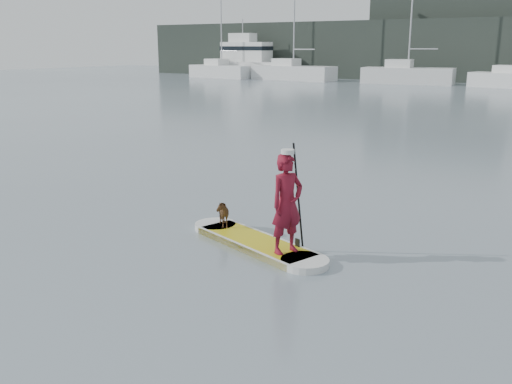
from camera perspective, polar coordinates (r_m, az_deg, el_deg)
The scene contains 11 objects.
ground at distance 10.48m, azimuth -9.18°, elevation -5.17°, with size 140.00×140.00×0.00m, color slate.
paddleboard at distance 10.24m, azimuth 0.00°, elevation -5.10°, with size 3.18×1.57×0.12m.
paddler at distance 9.39m, azimuth 3.11°, elevation -1.19°, with size 0.61×0.40×1.68m, color maroon.
white_cap at distance 9.20m, azimuth 3.18°, elevation 4.05°, with size 0.22×0.22×0.07m, color silver.
dog at distance 10.94m, azimuth -3.54°, elevation -2.02°, with size 0.29×0.64×0.54m, color #50351B.
paddle at distance 9.70m, azimuth 4.23°, elevation -1.68°, with size 0.12×0.29×2.00m.
sailboat_a at distance 64.36m, azimuth -3.48°, elevation 12.05°, with size 8.27×3.74×11.57m.
sailboat_b at distance 60.10m, azimuth 3.70°, elevation 11.98°, with size 9.03×3.27×13.18m.
sailboat_c at distance 55.81m, azimuth 14.85°, elevation 11.31°, with size 8.52×3.75×11.84m.
motor_yacht_b at distance 65.22m, azimuth -0.54°, elevation 12.96°, with size 9.76×3.82×6.33m.
shore_building_west at distance 63.54m, azimuth 17.95°, elevation 14.70°, with size 14.00×4.00×9.00m, color black.
Camera 1 is at (6.64, -7.32, 3.49)m, focal length 40.00 mm.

